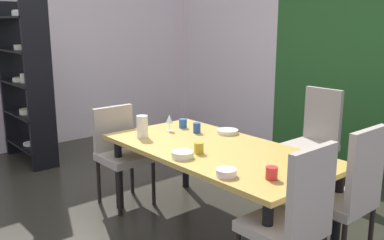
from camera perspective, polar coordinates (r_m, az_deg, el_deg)
name	(u,v)px	position (r m, az deg, el deg)	size (l,w,h in m)	color
ground_plane	(138,208)	(4.22, -7.15, -11.52)	(5.42, 5.62, 0.02)	#28261E
back_panel_interior	(225,51)	(6.88, 4.37, 9.11)	(2.14, 0.10, 2.53)	silver
left_interior_panel	(27,57)	(6.26, -21.17, 7.88)	(0.10, 5.62, 2.53)	silver
dining_table	(216,156)	(3.56, 3.25, -4.84)	(1.98, 1.01, 0.72)	#BA9544
chair_head_far	(315,135)	(4.61, 16.11, -2.00)	(0.44, 0.45, 1.06)	#9E9285
chair_right_near	(294,217)	(2.74, 13.39, -12.47)	(0.44, 0.44, 1.04)	#9E9285
chair_right_far	(348,191)	(3.23, 20.07, -8.87)	(0.44, 0.44, 1.05)	#9E9285
chair_left_near	(121,149)	(4.18, -9.50, -3.83)	(0.45, 0.44, 0.94)	#9E9285
display_shelf	(25,82)	(5.66, -21.34, 4.78)	(0.97, 0.32, 1.98)	black
wine_glass_south	(169,119)	(4.05, -3.04, 0.11)	(0.06, 0.06, 0.16)	silver
wine_glass_east	(296,158)	(3.05, 13.67, -4.91)	(0.07, 0.07, 0.14)	silver
serving_bowl_west	(228,132)	(3.98, 4.76, -1.55)	(0.20, 0.20, 0.04)	beige
serving_bowl_left	(226,173)	(2.91, 4.59, -7.01)	(0.14, 0.14, 0.05)	silver
serving_bowl_corner	(182,155)	(3.28, -1.28, -4.63)	(0.17, 0.17, 0.05)	beige
cup_rear	(183,123)	(4.18, -1.21, -0.45)	(0.08, 0.08, 0.09)	#28519B
cup_north	(272,173)	(2.89, 10.57, -6.97)	(0.08, 0.08, 0.09)	red
cup_center	(197,128)	(3.99, 0.65, -1.05)	(0.07, 0.07, 0.09)	navy
cup_front	(199,148)	(3.38, 0.92, -3.74)	(0.08, 0.08, 0.09)	#B49424
pitcher_near_shelf	(142,126)	(3.84, -6.65, -0.86)	(0.12, 0.10, 0.20)	silver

